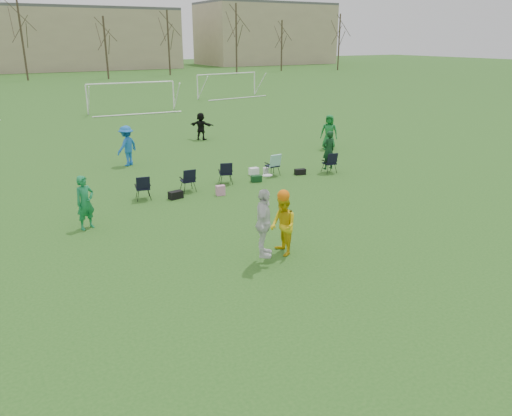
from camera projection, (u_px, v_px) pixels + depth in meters
ground at (318, 258)px, 14.40m from camera, size 260.00×260.00×0.00m
fielder_green_near at (85, 203)px, 16.33m from camera, size 0.78×0.65×1.81m
fielder_blue at (127, 146)px, 24.46m from camera, size 1.46×1.32×1.97m
fielder_green_far at (329, 132)px, 28.08m from camera, size 1.11×1.11×1.94m
fielder_black at (201, 126)px, 30.70m from camera, size 1.40×1.50×1.68m
center_contest at (274, 224)px, 13.98m from camera, size 1.77×1.43×2.60m
sideline_setup at (257, 168)px, 21.90m from camera, size 9.53×2.38×1.96m
goal_mid at (131, 89)px, 41.96m from camera, size 7.40×0.63×2.46m
goal_right at (227, 78)px, 52.50m from camera, size 7.35×1.14×2.46m
tree_line at (26, 44)px, 70.31m from camera, size 110.28×3.28×11.40m
building_row at (47, 37)px, 94.56m from camera, size 126.00×16.00×13.00m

